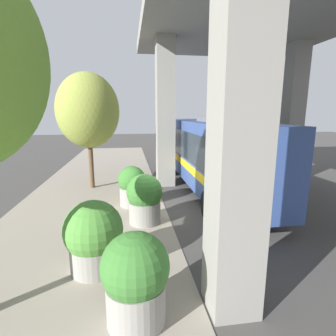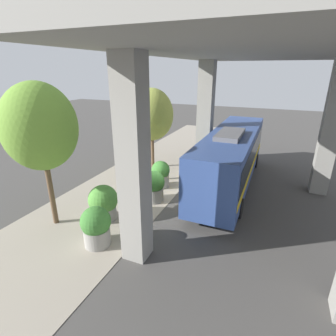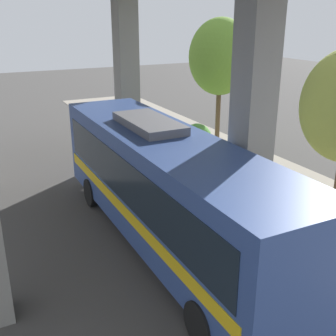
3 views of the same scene
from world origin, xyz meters
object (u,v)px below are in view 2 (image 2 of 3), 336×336
object	(u,v)px
bus	(231,155)
planter_back	(161,174)
planter_middle	(103,203)
planter_extra	(153,186)
street_tree_far	(40,127)
fire_hydrant	(165,172)
planter_front	(96,226)
street_tree_near	(152,115)

from	to	relation	value
bus	planter_back	distance (m)	4.40
bus	planter_middle	size ratio (longest dim) A/B	6.48
planter_middle	planter_extra	bearing A→B (deg)	62.56
planter_middle	street_tree_far	bearing A→B (deg)	-148.20
street_tree_far	fire_hydrant	bearing A→B (deg)	68.70
bus	fire_hydrant	xyz separation A→B (m)	(-4.04, -0.76, -1.44)
planter_extra	planter_middle	bearing A→B (deg)	-117.44
planter_back	street_tree_far	size ratio (longest dim) A/B	0.26
fire_hydrant	planter_extra	bearing A→B (deg)	-77.83
planter_extra	bus	bearing A→B (deg)	47.32
planter_middle	planter_extra	distance (m)	2.95
bus	planter_middle	bearing A→B (deg)	-127.06
planter_front	planter_extra	size ratio (longest dim) A/B	1.00
planter_front	planter_extra	bearing A→B (deg)	84.44
fire_hydrant	planter_extra	xyz separation A→B (m)	(0.63, -2.94, 0.36)
fire_hydrant	planter_back	xyz separation A→B (m)	(0.24, -1.13, 0.33)
planter_back	street_tree_far	bearing A→B (deg)	-117.05
planter_front	street_tree_near	size ratio (longest dim) A/B	0.30
planter_front	planter_middle	distance (m)	1.99
planter_front	planter_extra	world-z (taller)	planter_extra
planter_back	street_tree_far	distance (m)	7.30
fire_hydrant	planter_back	bearing A→B (deg)	-78.24
fire_hydrant	planter_extra	world-z (taller)	planter_extra
street_tree_near	street_tree_far	bearing A→B (deg)	-95.96
planter_middle	planter_extra	size ratio (longest dim) A/B	1.01
fire_hydrant	street_tree_near	distance (m)	4.16
bus	planter_front	size ratio (longest dim) A/B	6.56
street_tree_far	planter_extra	bearing A→B (deg)	49.34
fire_hydrant	planter_back	size ratio (longest dim) A/B	0.61
planter_middle	bus	bearing A→B (deg)	52.94
planter_back	street_tree_near	xyz separation A→B (m)	(-1.97, 2.93, 2.99)
fire_hydrant	planter_front	bearing A→B (deg)	-88.37
planter_extra	street_tree_far	bearing A→B (deg)	-130.66
planter_back	planter_extra	xyz separation A→B (m)	(0.40, -1.81, 0.03)
planter_middle	street_tree_far	distance (m)	4.30
planter_middle	street_tree_far	size ratio (longest dim) A/B	0.27
bus	street_tree_near	bearing A→B (deg)	169.79
planter_extra	planter_back	bearing A→B (deg)	102.43
planter_middle	fire_hydrant	bearing A→B (deg)	82.58
bus	street_tree_near	distance (m)	6.17
fire_hydrant	planter_middle	size ratio (longest dim) A/B	0.58
street_tree_near	bus	bearing A→B (deg)	-10.21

